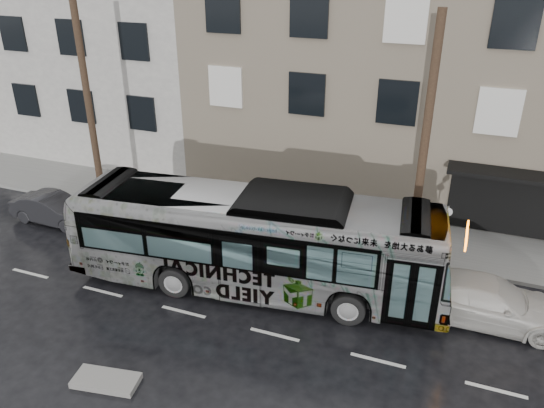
{
  "coord_description": "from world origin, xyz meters",
  "views": [
    {
      "loc": [
        7.76,
        -14.66,
        10.75
      ],
      "look_at": [
        1.2,
        2.5,
        1.89
      ],
      "focal_mm": 35.0,
      "sensor_mm": 36.0,
      "label": 1
    }
  ],
  "objects_px": {
    "utility_pole_rear": "(89,107)",
    "sign_post": "(444,236)",
    "white_sedan": "(486,301)",
    "bus": "(256,241)",
    "dark_sedan": "(54,209)",
    "utility_pole_front": "(424,146)"
  },
  "relations": [
    {
      "from": "sign_post",
      "to": "white_sedan",
      "type": "xyz_separation_m",
      "value": [
        1.59,
        -2.7,
        -0.62
      ]
    },
    {
      "from": "white_sedan",
      "to": "dark_sedan",
      "type": "relative_size",
      "value": 1.3
    },
    {
      "from": "utility_pole_rear",
      "to": "sign_post",
      "type": "height_order",
      "value": "utility_pole_rear"
    },
    {
      "from": "utility_pole_rear",
      "to": "sign_post",
      "type": "distance_m",
      "value": 15.46
    },
    {
      "from": "utility_pole_front",
      "to": "bus",
      "type": "bearing_deg",
      "value": -144.34
    },
    {
      "from": "utility_pole_front",
      "to": "sign_post",
      "type": "bearing_deg",
      "value": 0.0
    },
    {
      "from": "sign_post",
      "to": "bus",
      "type": "bearing_deg",
      "value": -149.66
    },
    {
      "from": "utility_pole_rear",
      "to": "dark_sedan",
      "type": "height_order",
      "value": "utility_pole_rear"
    },
    {
      "from": "white_sedan",
      "to": "dark_sedan",
      "type": "distance_m",
      "value": 17.55
    },
    {
      "from": "sign_post",
      "to": "white_sedan",
      "type": "distance_m",
      "value": 3.2
    },
    {
      "from": "white_sedan",
      "to": "dark_sedan",
      "type": "xyz_separation_m",
      "value": [
        -17.54,
        0.51,
        -0.09
      ]
    },
    {
      "from": "bus",
      "to": "dark_sedan",
      "type": "height_order",
      "value": "bus"
    },
    {
      "from": "bus",
      "to": "white_sedan",
      "type": "distance_m",
      "value": 7.67
    },
    {
      "from": "bus",
      "to": "white_sedan",
      "type": "xyz_separation_m",
      "value": [
        7.56,
        0.79,
        -1.07
      ]
    },
    {
      "from": "utility_pole_rear",
      "to": "dark_sedan",
      "type": "bearing_deg",
      "value": -111.31
    },
    {
      "from": "dark_sedan",
      "to": "sign_post",
      "type": "bearing_deg",
      "value": -80.74
    },
    {
      "from": "sign_post",
      "to": "white_sedan",
      "type": "height_order",
      "value": "sign_post"
    },
    {
      "from": "utility_pole_front",
      "to": "dark_sedan",
      "type": "xyz_separation_m",
      "value": [
        -14.85,
        -2.19,
        -4.01
      ]
    },
    {
      "from": "bus",
      "to": "white_sedan",
      "type": "relative_size",
      "value": 2.57
    },
    {
      "from": "sign_post",
      "to": "utility_pole_front",
      "type": "bearing_deg",
      "value": 180.0
    },
    {
      "from": "bus",
      "to": "white_sedan",
      "type": "bearing_deg",
      "value": -90.32
    },
    {
      "from": "sign_post",
      "to": "white_sedan",
      "type": "relative_size",
      "value": 0.48
    }
  ]
}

